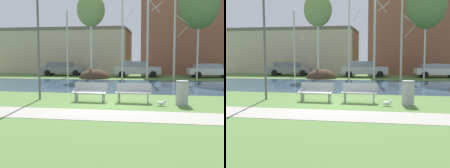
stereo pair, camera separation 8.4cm
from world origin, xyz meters
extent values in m
plane|color=#517538|center=(0.00, 10.00, 0.00)|extent=(120.00, 120.00, 0.00)
cube|color=#9E998E|center=(0.00, -2.33, 0.01)|extent=(60.00, 1.80, 0.01)
cube|color=#33516B|center=(0.00, 7.52, 0.00)|extent=(80.00, 8.69, 0.01)
ellipsoid|color=#423021|center=(-3.69, 13.34, 0.00)|extent=(2.91, 2.41, 1.72)
cube|color=#9EA0A3|center=(-1.01, 0.45, 0.45)|extent=(1.62, 0.54, 0.15)
cube|color=#9EA0A3|center=(-1.00, 0.73, 0.67)|extent=(1.60, 0.15, 0.40)
cube|color=#9EA0A3|center=(-1.67, 0.53, 0.23)|extent=(0.06, 0.43, 0.45)
cube|color=#9EA0A3|center=(-0.36, 0.48, 0.23)|extent=(0.06, 0.43, 0.45)
cylinder|color=#9EA0A3|center=(-1.67, 0.49, 0.59)|extent=(0.05, 0.28, 0.04)
cylinder|color=#9EA0A3|center=(-0.36, 0.44, 0.59)|extent=(0.05, 0.28, 0.04)
cube|color=#9EA0A3|center=(1.01, 0.45, 0.45)|extent=(1.62, 0.54, 0.05)
cube|color=#9EA0A3|center=(1.03, 0.73, 0.67)|extent=(1.60, 0.15, 0.40)
cube|color=#9EA0A3|center=(0.36, 0.53, 0.23)|extent=(0.06, 0.43, 0.45)
cube|color=#9EA0A3|center=(1.67, 0.48, 0.23)|extent=(0.06, 0.43, 0.45)
cylinder|color=#9EA0A3|center=(0.36, 0.49, 0.59)|extent=(0.05, 0.28, 0.04)
cylinder|color=#9EA0A3|center=(1.67, 0.44, 0.59)|extent=(0.05, 0.28, 0.04)
cylinder|color=#999B9E|center=(3.14, 0.24, 0.53)|extent=(0.53, 0.53, 1.05)
torus|color=#5B5D5E|center=(3.14, 0.24, 1.02)|extent=(0.56, 0.56, 0.04)
ellipsoid|color=white|center=(2.24, -0.20, 0.12)|extent=(0.38, 0.17, 0.17)
sphere|color=white|center=(2.41, -0.20, 0.20)|extent=(0.12, 0.12, 0.12)
cone|color=gold|center=(2.47, -0.20, 0.20)|extent=(0.07, 0.04, 0.04)
cylinder|color=gold|center=(2.26, -0.23, 0.05)|extent=(0.01, 0.01, 0.10)
cylinder|color=gold|center=(2.26, -0.16, 0.05)|extent=(0.01, 0.01, 0.10)
cylinder|color=#4C4C51|center=(-3.57, 0.70, 2.76)|extent=(0.10, 0.10, 5.52)
cylinder|color=beige|center=(-6.50, 13.89, 3.20)|extent=(0.15, 0.15, 6.39)
cylinder|color=beige|center=(-5.78, 14.38, 3.57)|extent=(0.85, 1.21, 1.07)
cylinder|color=beige|center=(-5.97, 13.35, 3.91)|extent=(1.01, 0.98, 0.75)
cylinder|color=beige|center=(-4.04, 13.55, 4.10)|extent=(0.21, 0.21, 8.20)
ellipsoid|color=olive|center=(-4.04, 13.55, 6.40)|extent=(2.61, 2.61, 3.14)
cylinder|color=beige|center=(-1.05, 13.26, 3.89)|extent=(0.15, 0.15, 7.78)
cylinder|color=beige|center=(-0.45, 13.67, 5.83)|extent=(0.74, 1.05, 0.87)
cylinder|color=beige|center=(-0.55, 12.74, 4.60)|extent=(1.00, 0.98, 0.62)
cylinder|color=beige|center=(1.24, 13.40, 4.69)|extent=(0.21, 0.21, 9.39)
cylinder|color=beige|center=(2.03, 13.93, 6.59)|extent=(1.10, 1.57, 0.59)
cylinder|color=beige|center=(1.82, 12.81, 6.42)|extent=(1.02, 1.00, 1.04)
cylinder|color=beige|center=(3.65, 13.77, 3.82)|extent=(0.20, 0.20, 7.65)
cylinder|color=beige|center=(4.44, 14.30, 4.35)|extent=(1.00, 1.42, 1.02)
cylinder|color=beige|center=(4.39, 13.00, 5.11)|extent=(1.48, 1.44, 0.86)
cylinder|color=beige|center=(5.70, 13.81, 4.24)|extent=(0.15, 0.15, 8.48)
ellipsoid|color=#567A3D|center=(5.70, 13.81, 6.62)|extent=(3.54, 3.54, 4.25)
cube|color=slate|center=(-7.76, 16.29, 0.63)|extent=(4.65, 2.10, 0.61)
cube|color=slate|center=(-8.12, 16.26, 1.18)|extent=(2.65, 1.73, 0.50)
cylinder|color=black|center=(-6.35, 17.27, 0.32)|extent=(0.66, 0.27, 0.64)
cylinder|color=black|center=(-6.20, 15.55, 0.32)|extent=(0.66, 0.27, 0.64)
cylinder|color=black|center=(-9.32, 17.02, 0.32)|extent=(0.66, 0.27, 0.64)
cylinder|color=black|center=(-9.18, 15.30, 0.32)|extent=(0.66, 0.27, 0.64)
cube|color=#B2B5BC|center=(0.19, 15.72, 0.67)|extent=(4.72, 2.27, 0.70)
cube|color=gray|center=(-0.18, 15.69, 1.30)|extent=(2.70, 1.87, 0.57)
cylinder|color=black|center=(1.62, 16.78, 0.32)|extent=(0.66, 0.27, 0.64)
cylinder|color=black|center=(1.78, 14.90, 0.32)|extent=(0.66, 0.27, 0.64)
cylinder|color=black|center=(-1.40, 16.53, 0.32)|extent=(0.66, 0.27, 0.64)
cylinder|color=black|center=(-1.24, 14.65, 0.32)|extent=(0.66, 0.27, 0.64)
cube|color=silver|center=(7.33, 15.90, 0.61)|extent=(4.51, 2.12, 0.58)
cube|color=#949AAC|center=(6.98, 15.87, 1.13)|extent=(2.57, 1.75, 0.46)
cylinder|color=black|center=(8.70, 16.90, 0.32)|extent=(0.66, 0.27, 0.64)
cylinder|color=black|center=(5.82, 16.65, 0.32)|extent=(0.66, 0.27, 0.64)
cylinder|color=black|center=(5.97, 14.90, 0.32)|extent=(0.66, 0.27, 0.64)
cube|color=#BCAD8E|center=(-9.22, 23.13, 2.52)|extent=(15.60, 8.93, 5.03)
cube|color=#675F4E|center=(-9.22, 23.13, 5.23)|extent=(15.60, 8.93, 0.40)
cube|color=brown|center=(7.51, 23.33, 4.13)|extent=(14.33, 9.28, 8.27)
cube|color=#4E2C21|center=(7.51, 23.33, 8.47)|extent=(14.33, 9.28, 0.40)
camera|label=1|loc=(1.99, -11.75, 2.12)|focal=43.75mm
camera|label=2|loc=(2.08, -11.74, 2.12)|focal=43.75mm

